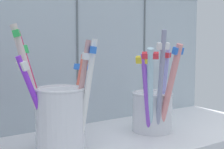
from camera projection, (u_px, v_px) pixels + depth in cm
name	position (u px, v px, depth cm)	size (l,w,h in cm)	color
counter_slab	(111.00, 145.00, 54.01)	(64.00, 22.00, 2.00)	silver
tile_wall_back	(74.00, 15.00, 61.59)	(64.00, 2.20, 45.00)	#B2C1CC
toothbrush_cup_left	(61.00, 114.00, 48.07)	(12.24, 8.60, 18.29)	white
toothbrush_cup_right	(154.00, 107.00, 57.46)	(10.35, 10.17, 17.63)	silver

